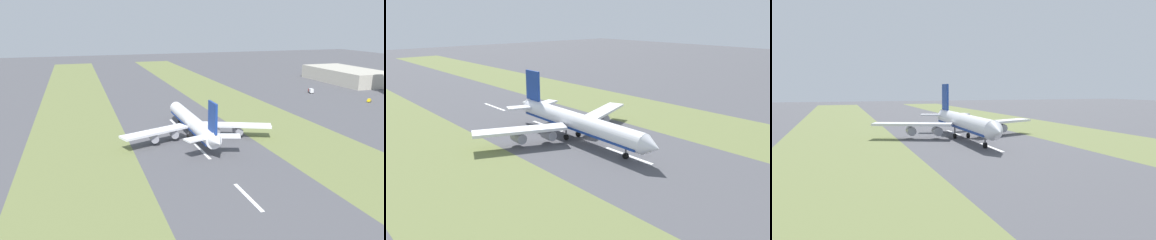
% 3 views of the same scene
% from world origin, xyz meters
% --- Properties ---
extents(ground_plane, '(800.00, 800.00, 0.00)m').
position_xyz_m(ground_plane, '(0.00, 0.00, 0.00)').
color(ground_plane, '#4C4C51').
extents(grass_median_west, '(40.00, 600.00, 0.01)m').
position_xyz_m(grass_median_west, '(-45.00, 0.00, 0.00)').
color(grass_median_west, olive).
rests_on(grass_median_west, ground).
extents(grass_median_east, '(40.00, 600.00, 0.01)m').
position_xyz_m(grass_median_east, '(45.00, 0.00, 0.00)').
color(grass_median_east, olive).
rests_on(grass_median_east, ground).
extents(centreline_dash_near, '(1.20, 18.00, 0.01)m').
position_xyz_m(centreline_dash_near, '(0.00, -61.64, 0.01)').
color(centreline_dash_near, silver).
rests_on(centreline_dash_near, ground).
extents(centreline_dash_mid, '(1.20, 18.00, 0.01)m').
position_xyz_m(centreline_dash_mid, '(0.00, -21.64, 0.01)').
color(centreline_dash_mid, silver).
rests_on(centreline_dash_mid, ground).
extents(centreline_dash_far, '(1.20, 18.00, 0.01)m').
position_xyz_m(centreline_dash_far, '(0.00, 18.36, 0.01)').
color(centreline_dash_far, silver).
rests_on(centreline_dash_far, ground).
extents(airplane_main_jet, '(64.13, 67.08, 20.20)m').
position_xyz_m(airplane_main_jet, '(2.19, -3.55, 6.02)').
color(airplane_main_jet, white).
rests_on(airplane_main_jet, ground).
extents(terminal_building, '(36.00, 70.16, 10.72)m').
position_xyz_m(terminal_building, '(164.12, 99.94, 5.36)').
color(terminal_building, '#B2AD9E').
rests_on(terminal_building, ground).
extents(service_truck, '(4.11, 6.39, 3.10)m').
position_xyz_m(service_truck, '(109.05, 67.28, 1.67)').
color(service_truck, '#B2231E').
rests_on(service_truck, ground).
extents(apron_car, '(4.62, 4.03, 2.03)m').
position_xyz_m(apron_car, '(125.79, 31.69, 1.00)').
color(apron_car, gold).
rests_on(apron_car, ground).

